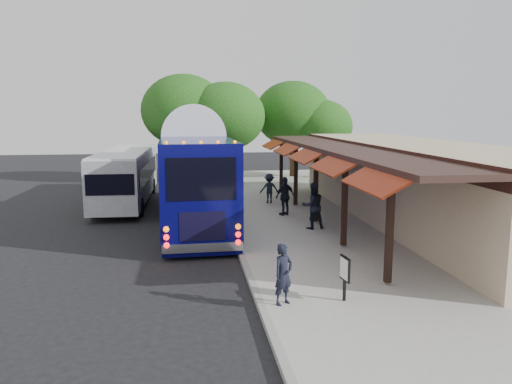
{
  "coord_description": "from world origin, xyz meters",
  "views": [
    {
      "loc": [
        -1.74,
        -16.8,
        4.94
      ],
      "look_at": [
        0.97,
        2.65,
        1.8
      ],
      "focal_mm": 35.0,
      "sensor_mm": 36.0,
      "label": 1
    }
  ],
  "objects_px": {
    "sign_board": "(345,271)",
    "city_bus": "(127,174)",
    "coach_bus": "(193,172)",
    "ped_b": "(313,206)",
    "ped_a": "(283,274)",
    "ped_c": "(285,196)",
    "ped_d": "(269,188)"
  },
  "relations": [
    {
      "from": "city_bus",
      "to": "ped_c",
      "type": "bearing_deg",
      "value": -32.39
    },
    {
      "from": "coach_bus",
      "to": "ped_b",
      "type": "bearing_deg",
      "value": -33.69
    },
    {
      "from": "ped_c",
      "to": "sign_board",
      "type": "height_order",
      "value": "ped_c"
    },
    {
      "from": "city_bus",
      "to": "ped_c",
      "type": "height_order",
      "value": "city_bus"
    },
    {
      "from": "ped_d",
      "to": "city_bus",
      "type": "bearing_deg",
      "value": -14.73
    },
    {
      "from": "sign_board",
      "to": "ped_a",
      "type": "bearing_deg",
      "value": 172.67
    },
    {
      "from": "coach_bus",
      "to": "ped_b",
      "type": "xyz_separation_m",
      "value": [
        4.85,
        -3.04,
        -1.14
      ]
    },
    {
      "from": "city_bus",
      "to": "ped_d",
      "type": "distance_m",
      "value": 7.87
    },
    {
      "from": "sign_board",
      "to": "city_bus",
      "type": "bearing_deg",
      "value": 106.94
    },
    {
      "from": "city_bus",
      "to": "ped_c",
      "type": "relative_size",
      "value": 5.96
    },
    {
      "from": "sign_board",
      "to": "ped_c",
      "type": "bearing_deg",
      "value": 79.52
    },
    {
      "from": "city_bus",
      "to": "ped_a",
      "type": "height_order",
      "value": "city_bus"
    },
    {
      "from": "ped_a",
      "to": "ped_c",
      "type": "distance_m",
      "value": 11.05
    },
    {
      "from": "coach_bus",
      "to": "sign_board",
      "type": "relative_size",
      "value": 11.26
    },
    {
      "from": "coach_bus",
      "to": "ped_c",
      "type": "xyz_separation_m",
      "value": [
        4.24,
        -0.18,
        -1.2
      ]
    },
    {
      "from": "ped_a",
      "to": "ped_b",
      "type": "distance_m",
      "value": 8.45
    },
    {
      "from": "city_bus",
      "to": "ped_b",
      "type": "distance_m",
      "value": 11.64
    },
    {
      "from": "city_bus",
      "to": "ped_c",
      "type": "xyz_separation_m",
      "value": [
        7.81,
        -5.17,
        -0.55
      ]
    },
    {
      "from": "ped_b",
      "to": "ped_d",
      "type": "xyz_separation_m",
      "value": [
        -0.82,
        6.11,
        -0.18
      ]
    },
    {
      "from": "city_bus",
      "to": "ped_a",
      "type": "relative_size",
      "value": 6.99
    },
    {
      "from": "ped_b",
      "to": "city_bus",
      "type": "bearing_deg",
      "value": -48.63
    },
    {
      "from": "city_bus",
      "to": "ped_a",
      "type": "distance_m",
      "value": 16.97
    },
    {
      "from": "coach_bus",
      "to": "ped_a",
      "type": "height_order",
      "value": "coach_bus"
    },
    {
      "from": "ped_c",
      "to": "ped_d",
      "type": "distance_m",
      "value": 3.26
    },
    {
      "from": "ped_a",
      "to": "sign_board",
      "type": "xyz_separation_m",
      "value": [
        1.6,
        -0.0,
        0.02
      ]
    },
    {
      "from": "ped_b",
      "to": "sign_board",
      "type": "height_order",
      "value": "ped_b"
    },
    {
      "from": "coach_bus",
      "to": "ped_d",
      "type": "height_order",
      "value": "coach_bus"
    },
    {
      "from": "city_bus",
      "to": "ped_c",
      "type": "distance_m",
      "value": 9.38
    },
    {
      "from": "ped_b",
      "to": "ped_d",
      "type": "height_order",
      "value": "ped_b"
    },
    {
      "from": "ped_c",
      "to": "sign_board",
      "type": "bearing_deg",
      "value": 57.5
    },
    {
      "from": "ped_a",
      "to": "city_bus",
      "type": "bearing_deg",
      "value": 77.38
    },
    {
      "from": "ped_a",
      "to": "sign_board",
      "type": "relative_size",
      "value": 1.32
    }
  ]
}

